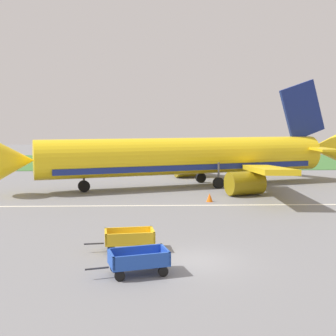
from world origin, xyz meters
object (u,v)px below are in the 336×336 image
object	(u,v)px
airplane	(196,157)
traffic_cone_near_plane	(210,197)
baggage_cart_second_in_row	(129,239)
baggage_cart_nearest	(138,261)

from	to	relation	value
airplane	traffic_cone_near_plane	world-z (taller)	airplane
airplane	baggage_cart_second_in_row	world-z (taller)	airplane
baggage_cart_nearest	traffic_cone_near_plane	size ratio (longest dim) A/B	5.08
baggage_cart_second_in_row	traffic_cone_near_plane	bearing A→B (deg)	66.54
airplane	baggage_cart_nearest	size ratio (longest dim) A/B	10.18
baggage_cart_second_in_row	traffic_cone_near_plane	size ratio (longest dim) A/B	5.07
baggage_cart_second_in_row	traffic_cone_near_plane	world-z (taller)	baggage_cart_second_in_row
baggage_cart_nearest	traffic_cone_near_plane	bearing A→B (deg)	72.79
airplane	baggage_cart_second_in_row	distance (m)	23.25
airplane	baggage_cart_second_in_row	size ratio (longest dim) A/B	10.19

